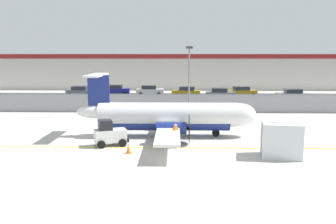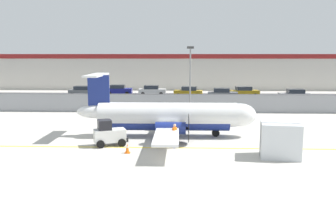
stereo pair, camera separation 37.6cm
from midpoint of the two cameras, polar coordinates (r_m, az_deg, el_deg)
The scene contains 18 objects.
ground_plane at distance 26.19m, azimuth 3.04°, elevation -5.48°, with size 140.00×140.00×0.01m.
perimeter_fence at distance 41.72m, azimuth 2.74°, elevation 1.43°, with size 98.00×0.10×2.10m.
parking_lot_strip at distance 53.26m, azimuth 2.63°, elevation 1.89°, with size 98.00×17.00×0.12m.
background_building at distance 71.44m, azimuth 2.54°, elevation 6.22°, with size 91.00×8.10×6.50m.
commuter_airplane at distance 29.50m, azimuth 0.78°, elevation -0.68°, with size 14.18×16.01×4.92m.
baggage_tug at distance 26.94m, azimuth -8.58°, elevation -3.31°, with size 2.57×2.01×1.88m.
ground_crew_worker at distance 26.01m, azimuth 1.43°, elevation -3.43°, with size 0.39×0.55×1.70m.
cargo_container at distance 24.70m, azimuth 17.15°, elevation -4.13°, with size 2.66×2.32×2.20m.
traffic_cone_near_left at distance 24.87m, azimuth -5.78°, elevation -5.55°, with size 0.36×0.36×0.64m.
traffic_cone_near_right at distance 31.11m, azimuth -9.32°, elevation -2.72°, with size 0.36×0.36×0.64m.
parked_car_0 at distance 58.22m, azimuth -12.64°, elevation 3.10°, with size 4.32×2.26×1.58m.
parked_car_1 at distance 59.70m, azimuth -7.37°, elevation 3.37°, with size 4.25×2.11×1.58m.
parked_car_2 at distance 58.13m, azimuth -2.24°, elevation 3.29°, with size 4.21×2.02×1.58m.
parked_car_3 at distance 55.99m, azimuth 3.34°, elevation 3.08°, with size 4.38×2.41×1.58m.
parked_car_4 at distance 53.90m, azimuth 8.48°, elevation 2.77°, with size 4.33×2.28×1.58m.
parked_car_5 at distance 57.16m, azimuth 11.73°, elevation 3.02°, with size 4.38×2.40×1.58m.
parked_car_6 at distance 54.74m, azimuth 18.92°, elevation 2.48°, with size 4.24×2.08×1.58m.
apron_light_pole at distance 39.22m, azimuth 3.68°, elevation 5.62°, with size 0.70×0.30×7.27m.
Camera 2 is at (-0.22, -23.37, 6.45)m, focal length 40.00 mm.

